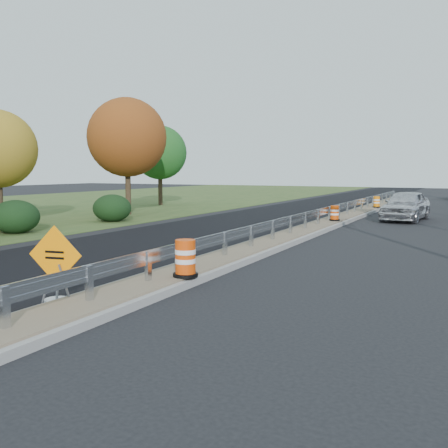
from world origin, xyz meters
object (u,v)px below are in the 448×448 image
at_px(caution_sign, 56,285).
at_px(barrel_median_mid, 335,213).
at_px(barrel_median_near, 185,259).
at_px(barrel_median_far, 377,202).
at_px(car_silver, 406,205).

height_order(caution_sign, barrel_median_mid, caution_sign).
xyz_separation_m(barrel_median_near, barrel_median_far, (0.00, 25.56, -0.06)).
distance_m(barrel_median_mid, car_silver, 5.15).
xyz_separation_m(caution_sign, barrel_median_mid, (1.19, 17.93, 0.17)).
bearing_deg(barrel_median_near, barrel_median_mid, 90.97).
distance_m(caution_sign, barrel_median_mid, 17.97).
relative_size(caution_sign, car_silver, 0.34).
height_order(barrel_median_near, barrel_median_mid, barrel_median_near).
xyz_separation_m(barrel_median_near, car_silver, (2.70, 19.35, 0.19)).
height_order(caution_sign, car_silver, car_silver).
bearing_deg(caution_sign, barrel_median_far, 75.03).
bearing_deg(caution_sign, barrel_median_mid, 74.15).
relative_size(barrel_median_mid, car_silver, 0.16).
distance_m(barrel_median_near, barrel_median_far, 25.56).
height_order(barrel_median_near, barrel_median_far, barrel_median_near).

